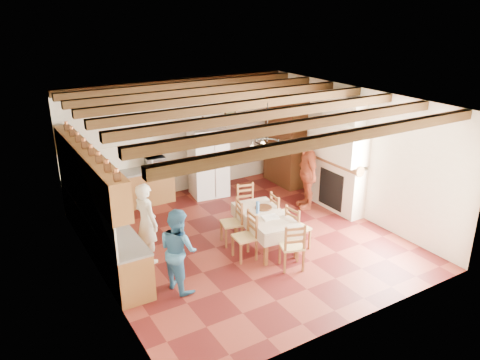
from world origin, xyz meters
name	(u,v)px	position (x,y,z in m)	size (l,w,h in m)	color
floor	(243,240)	(0.00, 0.00, -0.01)	(6.00, 6.50, 0.02)	#4B1212
ceiling	(244,100)	(0.00, 0.00, 3.01)	(6.00, 6.50, 0.02)	beige
wall_back	(178,137)	(0.00, 3.26, 1.50)	(6.00, 0.02, 3.00)	beige
wall_front	(359,239)	(0.00, -3.26, 1.50)	(6.00, 0.02, 3.00)	beige
wall_left	(94,205)	(-3.01, 0.00, 1.50)	(0.02, 6.50, 3.00)	beige
wall_right	(353,151)	(3.01, 0.00, 1.50)	(0.02, 6.50, 3.00)	beige
ceiling_beams	(244,105)	(0.00, 0.00, 2.91)	(6.00, 6.30, 0.16)	#382112
lower_cabinets_left	(102,232)	(-2.70, 1.05, 0.43)	(0.60, 4.30, 0.86)	brown
lower_cabinets_back	(127,191)	(-1.55, 2.95, 0.43)	(2.30, 0.60, 0.86)	brown
countertop_left	(99,212)	(-2.70, 1.05, 0.88)	(0.62, 4.30, 0.04)	slate
countertop_back	(125,173)	(-1.55, 2.95, 0.88)	(2.34, 0.62, 0.04)	slate
backsplash_left	(83,200)	(-2.98, 1.05, 1.20)	(0.03, 4.30, 0.60)	#EAE6CA
backsplash_back	(120,158)	(-1.55, 3.23, 1.20)	(2.30, 0.03, 0.60)	#EAE6CA
upper_cabinets	(87,167)	(-2.83, 1.05, 1.85)	(0.35, 4.20, 0.70)	brown
fireplace	(337,155)	(2.72, 0.20, 1.40)	(0.56, 1.60, 2.80)	#F0E4C6
wall_picture	(230,117)	(1.55, 3.23, 1.85)	(0.34, 0.03, 0.42)	black
refrigerator	(208,162)	(0.55, 2.63, 0.90)	(0.90, 0.74, 1.80)	white
hutch	(285,141)	(2.75, 2.31, 1.21)	(0.56, 1.33, 2.41)	#3C190E
dining_table	(265,217)	(0.26, -0.43, 0.63)	(1.04, 1.73, 0.72)	beige
chandelier	(267,141)	(0.26, -0.43, 2.25)	(0.47, 0.47, 0.03)	black
chair_left_near	(245,236)	(-0.38, -0.67, 0.48)	(0.42, 0.40, 0.96)	brown
chair_left_far	(231,222)	(-0.28, 0.01, 0.48)	(0.42, 0.40, 0.96)	brown
chair_right_near	(298,227)	(0.76, -0.89, 0.48)	(0.42, 0.40, 0.96)	brown
chair_right_far	(281,214)	(0.85, -0.19, 0.48)	(0.42, 0.40, 0.96)	brown
chair_end_near	(292,245)	(0.20, -1.43, 0.48)	(0.42, 0.40, 0.96)	brown
chair_end_far	(248,205)	(0.46, 0.57, 0.48)	(0.42, 0.40, 0.96)	brown
person_man	(147,223)	(-2.03, 0.24, 0.81)	(0.59, 0.39, 1.62)	silver
person_woman_blue	(178,249)	(-1.89, -0.94, 0.76)	(0.74, 0.57, 1.51)	teal
person_woman_red	(307,173)	(2.23, 0.67, 0.90)	(1.06, 0.44, 1.80)	#AA482B
microwave	(155,162)	(-0.77, 2.95, 1.03)	(0.48, 0.32, 0.26)	silver
fridge_vase	(203,122)	(0.42, 2.63, 1.96)	(0.30, 0.30, 0.32)	#3C190E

